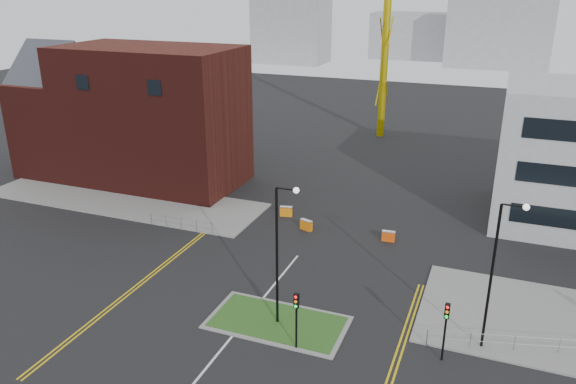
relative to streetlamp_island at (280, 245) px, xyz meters
name	(u,v)px	position (x,y,z in m)	size (l,w,h in m)	color
pavement_left	(123,199)	(-22.22, 14.00, -5.35)	(28.00, 8.00, 0.12)	slate
island_kerb	(277,322)	(-0.22, 0.00, -5.37)	(8.60, 4.60, 0.08)	slate
grass_island	(277,322)	(-0.22, 0.00, -5.35)	(8.00, 4.00, 0.12)	#29541C
brick_building	(128,115)	(-25.19, 20.00, 1.44)	(24.20, 10.07, 14.24)	#3F120F
streetlamp_island	(280,245)	(0.00, 0.00, 0.00)	(1.46, 0.36, 9.18)	black
streetlamp_right_near	(497,265)	(12.00, 2.00, 0.00)	(1.46, 0.36, 9.18)	black
traffic_light_island	(296,310)	(1.78, -2.02, -2.85)	(0.28, 0.33, 3.65)	black
traffic_light_right	(446,321)	(9.78, -0.02, -2.85)	(0.28, 0.33, 3.65)	black
railing_left	(181,222)	(-13.22, 10.00, -4.67)	(6.05, 0.05, 1.10)	gray
centre_line	(201,374)	(-2.22, -6.00, -5.41)	(0.15, 30.00, 0.01)	silver
yellow_left_a	(147,276)	(-11.22, 2.00, -5.41)	(0.12, 24.00, 0.01)	gold
yellow_left_b	(151,277)	(-10.92, 2.00, -5.41)	(0.12, 24.00, 0.01)	gold
yellow_right_a	(390,371)	(7.28, -2.00, -5.41)	(0.12, 20.00, 0.01)	gold
yellow_right_b	(396,372)	(7.58, -2.00, -5.41)	(0.12, 20.00, 0.01)	gold
skyline_a	(291,18)	(-42.22, 112.00, 5.59)	(18.00, 12.00, 22.00)	gray
skyline_b	(499,34)	(7.78, 122.00, 2.59)	(24.00, 12.00, 16.00)	gray
skyline_d	(428,36)	(-10.22, 132.00, 0.59)	(30.00, 12.00, 12.00)	gray
barrier_left	(306,225)	(-3.22, 13.81, -4.91)	(1.15, 0.70, 0.92)	orange
barrier_mid	(286,211)	(-5.93, 16.00, -4.91)	(1.16, 0.62, 0.93)	orange
barrier_right	(388,236)	(3.78, 14.17, -4.93)	(1.08, 0.42, 0.90)	#E74E0C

